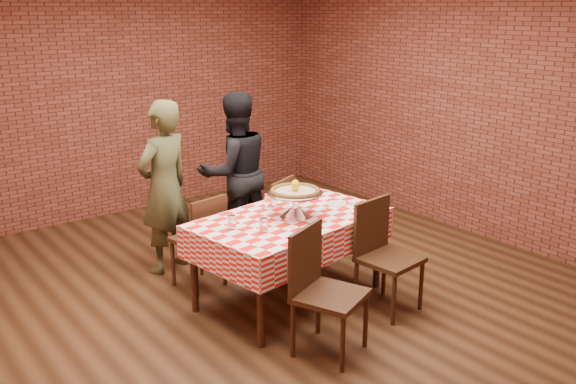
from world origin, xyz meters
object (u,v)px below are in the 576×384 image
at_px(chair_far_right, 267,221).
at_px(diner_black, 235,172).
at_px(chair_near_left, 331,293).
at_px(pizza_stand, 295,204).
at_px(condiment_caddy, 271,200).
at_px(chair_near_right, 390,258).
at_px(pizza, 295,192).
at_px(water_glass_left, 263,225).
at_px(water_glass_right, 232,222).
at_px(table, 290,259).
at_px(chair_far_left, 198,241).
at_px(diner_olive, 164,187).

xyz_separation_m(chair_far_right, diner_black, (-0.02, 0.53, 0.38)).
bearing_deg(chair_near_left, pizza_stand, 46.16).
bearing_deg(condiment_caddy, chair_near_right, -83.70).
bearing_deg(pizza, chair_near_right, -51.82).
relative_size(pizza_stand, water_glass_left, 4.29).
bearing_deg(water_glass_right, pizza_stand, -7.07).
xyz_separation_m(table, chair_near_right, (0.53, -0.66, 0.09)).
bearing_deg(chair_far_left, chair_far_right, 173.85).
bearing_deg(pizza_stand, chair_far_right, 71.03).
bearing_deg(chair_far_right, water_glass_right, 17.16).
relative_size(condiment_caddy, chair_far_left, 0.15).
xyz_separation_m(diner_olive, diner_black, (0.83, 0.07, -0.00)).
height_order(water_glass_right, chair_near_right, chair_near_right).
distance_m(chair_near_left, chair_far_right, 1.74).
bearing_deg(water_glass_left, diner_olive, 96.30).
bearing_deg(diner_olive, condiment_caddy, 104.10).
bearing_deg(chair_near_left, condiment_caddy, 52.33).
bearing_deg(chair_far_right, table, 44.99).
distance_m(chair_near_left, diner_black, 2.26).
bearing_deg(chair_far_left, water_glass_left, 86.85).
height_order(water_glass_left, water_glass_right, same).
distance_m(condiment_caddy, chair_far_left, 0.77).
relative_size(pizza_stand, diner_olive, 0.29).
height_order(chair_far_right, diner_olive, diner_olive).
height_order(water_glass_right, chair_far_right, chair_far_right).
height_order(water_glass_right, chair_far_left, water_glass_right).
xyz_separation_m(pizza, water_glass_left, (-0.42, -0.14, -0.16)).
relative_size(table, diner_olive, 0.97).
relative_size(water_glass_left, condiment_caddy, 0.85).
bearing_deg(water_glass_right, table, -4.66).
bearing_deg(pizza_stand, diner_black, 79.21).
xyz_separation_m(condiment_caddy, diner_olive, (-0.57, 0.92, 0.00)).
distance_m(condiment_caddy, chair_far_right, 0.67).
bearing_deg(chair_near_left, table, 49.02).
relative_size(pizza_stand, chair_near_right, 0.51).
relative_size(water_glass_left, chair_far_left, 0.13).
relative_size(pizza_stand, chair_far_left, 0.54).
bearing_deg(pizza, pizza_stand, 0.00).
bearing_deg(pizza, diner_black, 79.21).
height_order(water_glass_left, diner_black, diner_black).
bearing_deg(pizza, water_glass_left, -162.16).
xyz_separation_m(condiment_caddy, chair_near_left, (-0.32, -1.17, -0.35)).
bearing_deg(chair_near_right, chair_near_left, -173.28).
relative_size(chair_near_right, diner_black, 0.56).
distance_m(table, water_glass_left, 0.61).
bearing_deg(pizza_stand, pizza, 0.00).
xyz_separation_m(chair_near_left, chair_far_left, (-0.20, 1.58, -0.04)).
distance_m(table, water_glass_right, 0.70).
height_order(table, chair_near_right, chair_near_right).
distance_m(water_glass_left, condiment_caddy, 0.62).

